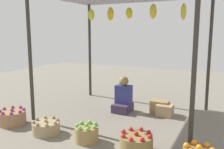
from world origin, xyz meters
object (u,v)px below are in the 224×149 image
at_px(basket_potatoes, 46,127).
at_px(wooden_crate_stacked_rear, 165,110).
at_px(vendor_person, 123,98).
at_px(basket_purple_onions, 12,117).
at_px(basket_red_apples, 136,144).
at_px(basket_green_apples, 87,134).
at_px(wooden_crate_near_vendor, 160,107).

bearing_deg(basket_potatoes, wooden_crate_stacked_rear, 48.88).
relative_size(vendor_person, basket_purple_onions, 1.59).
height_order(vendor_person, basket_purple_onions, vendor_person).
relative_size(vendor_person, basket_red_apples, 1.63).
bearing_deg(vendor_person, basket_purple_onions, -133.28).
height_order(basket_potatoes, basket_green_apples, basket_green_apples).
distance_m(basket_purple_onions, wooden_crate_stacked_rear, 3.02).
bearing_deg(wooden_crate_near_vendor, vendor_person, -163.13).
distance_m(wooden_crate_near_vendor, wooden_crate_stacked_rear, 0.18).
bearing_deg(basket_green_apples, wooden_crate_stacked_rear, 65.99).
height_order(basket_purple_onions, wooden_crate_stacked_rear, basket_purple_onions).
xyz_separation_m(basket_potatoes, basket_green_apples, (0.80, 0.04, 0.02)).
xyz_separation_m(vendor_person, basket_red_apples, (0.95, -1.68, -0.16)).
distance_m(basket_potatoes, wooden_crate_near_vendor, 2.41).
relative_size(vendor_person, basket_green_apples, 2.07).
bearing_deg(basket_red_apples, wooden_crate_stacked_rear, 91.62).
height_order(basket_purple_onions, basket_potatoes, basket_purple_onions).
bearing_deg(wooden_crate_near_vendor, basket_red_apples, -84.28).
bearing_deg(basket_green_apples, basket_red_apples, -1.33).
relative_size(basket_purple_onions, wooden_crate_stacked_rear, 1.51).
bearing_deg(wooden_crate_stacked_rear, vendor_person, -172.30).
xyz_separation_m(basket_potatoes, wooden_crate_near_vendor, (1.45, 1.93, 0.03)).
bearing_deg(basket_green_apples, basket_purple_onions, 179.59).
bearing_deg(basket_purple_onions, basket_green_apples, -0.41).
distance_m(basket_purple_onions, wooden_crate_near_vendor, 2.98).
distance_m(basket_potatoes, basket_green_apples, 0.80).
relative_size(basket_green_apples, wooden_crate_near_vendor, 1.01).
bearing_deg(basket_green_apples, basket_potatoes, -177.22).
xyz_separation_m(basket_purple_onions, wooden_crate_near_vendor, (2.31, 1.88, 0.00)).
distance_m(vendor_person, basket_red_apples, 1.94).
bearing_deg(wooden_crate_stacked_rear, basket_red_apples, -88.38).
bearing_deg(basket_potatoes, wooden_crate_near_vendor, 53.08).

